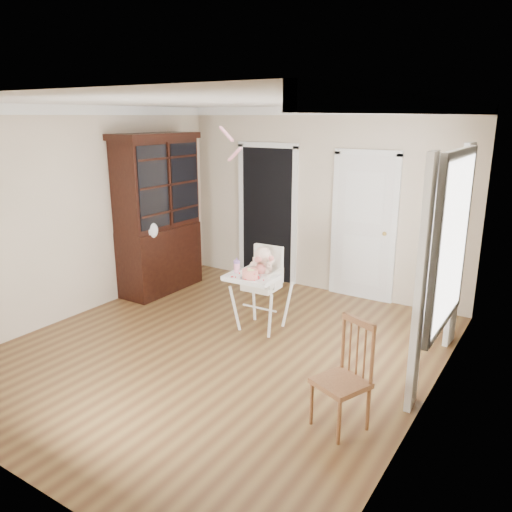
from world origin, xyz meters
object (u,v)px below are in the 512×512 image
Objects in this scene: high_chair at (261,279)px; dining_chair at (344,379)px; china_cabinet at (158,214)px; cake at (250,274)px; sippy_cup at (237,266)px.

high_chair is 1.11× the size of dining_chair.
high_chair is at bearing 163.22° from dining_chair.
china_cabinet is 2.44× the size of dining_chair.
cake is at bearing -18.43° from china_cabinet.
sippy_cup is 0.20× the size of dining_chair.
cake is 0.10× the size of china_cabinet.
high_chair reaches higher than cake.
cake is 0.25× the size of dining_chair.
cake is at bearing -89.06° from high_chair.
china_cabinet is at bearing 162.09° from sippy_cup.
sippy_cup is (-0.25, -0.16, 0.16)m from high_chair.
china_cabinet is (-2.07, 0.42, 0.52)m from high_chair.
dining_chair is (1.65, -1.09, -0.34)m from cake.
dining_chair is (1.91, -1.19, -0.37)m from sippy_cup.
high_chair is 0.30m from cake.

